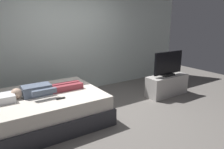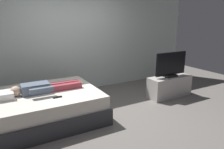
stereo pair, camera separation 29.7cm
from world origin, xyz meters
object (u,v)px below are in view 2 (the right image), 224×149
Objects in this scene: tv_stand at (169,87)px; tv at (171,65)px; remote at (57,97)px; person at (43,88)px; bed at (43,107)px.

tv reaches higher than tv_stand.
tv is at bearing 3.28° from remote.
tv reaches higher than person.
remote is 2.78m from tv_stand.
remote is at bearing -176.72° from tv.
tv_stand is (2.94, -0.23, -0.01)m from bed.
bed is 0.52m from remote.
bed is at bearing 175.46° from tv_stand.
person is 2.94m from tv_stand.
person is at bearing 175.16° from tv.
remote is at bearing -65.30° from bed.
tv_stand is at bearing -4.54° from bed.
person is at bearing 25.08° from bed.
remote is (0.18, -0.39, 0.28)m from bed.
tv_stand is at bearing 3.28° from remote.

